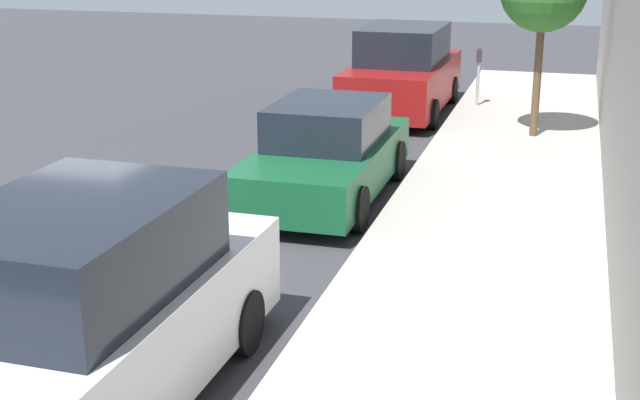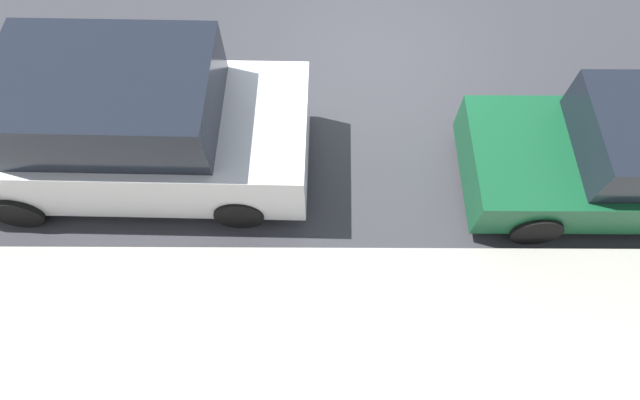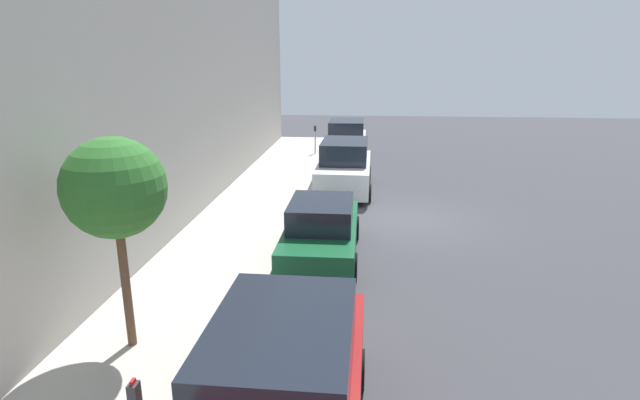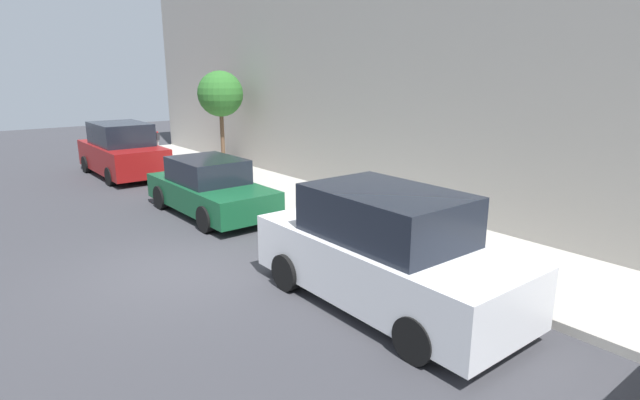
# 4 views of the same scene
# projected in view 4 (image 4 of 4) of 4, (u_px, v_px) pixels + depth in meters

# --- Properties ---
(ground_plane) EXTENTS (60.00, 60.00, 0.00)m
(ground_plane) POSITION_uv_depth(u_px,v_px,m) (178.00, 271.00, 9.81)
(ground_plane) COLOR #38383D
(sidewalk) EXTENTS (3.16, 32.00, 0.15)m
(sidewalk) POSITION_uv_depth(u_px,v_px,m) (364.00, 221.00, 12.89)
(sidewalk) COLOR #B2ADA3
(sidewalk) RESTS_ON ground_plane
(parked_suv_second) EXTENTS (2.08, 4.83, 1.98)m
(parked_suv_second) POSITION_uv_depth(u_px,v_px,m) (385.00, 252.00, 8.22)
(parked_suv_second) COLOR silver
(parked_suv_second) RESTS_ON ground_plane
(parked_sedan_third) EXTENTS (1.92, 4.51, 1.54)m
(parked_sedan_third) POSITION_uv_depth(u_px,v_px,m) (210.00, 188.00, 13.60)
(parked_sedan_third) COLOR #14512D
(parked_sedan_third) RESTS_ON ground_plane
(parked_suv_fourth) EXTENTS (2.08, 4.82, 1.98)m
(parked_suv_fourth) POSITION_uv_depth(u_px,v_px,m) (122.00, 151.00, 18.63)
(parked_suv_fourth) COLOR maroon
(parked_suv_fourth) RESTS_ON ground_plane
(parking_meter_far) EXTENTS (0.11, 0.15, 1.33)m
(parking_meter_far) POSITION_uv_depth(u_px,v_px,m) (158.00, 144.00, 20.08)
(parking_meter_far) COLOR #ADADB2
(parking_meter_far) RESTS_ON sidewalk
(street_tree) EXTENTS (1.67, 1.67, 3.70)m
(street_tree) POSITION_uv_depth(u_px,v_px,m) (220.00, 94.00, 18.37)
(street_tree) COLOR brown
(street_tree) RESTS_ON sidewalk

